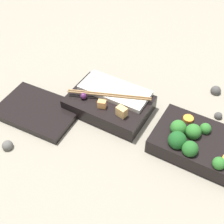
{
  "coord_description": "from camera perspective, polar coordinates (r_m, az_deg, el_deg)",
  "views": [
    {
      "loc": [
        -0.2,
        0.52,
        0.62
      ],
      "look_at": [
        0.09,
        0.03,
        0.04
      ],
      "focal_mm": 50.0,
      "sensor_mm": 36.0,
      "label": 1
    }
  ],
  "objects": [
    {
      "name": "bento_tray_vegetable",
      "position": [
        0.79,
        15.26,
        -5.45
      ],
      "size": [
        0.22,
        0.15,
        0.08
      ],
      "color": "black",
      "rests_on": "ground_plane"
    },
    {
      "name": "pebble_2",
      "position": [
        0.9,
        18.85,
        -0.69
      ],
      "size": [
        0.02,
        0.02,
        0.02
      ],
      "primitive_type": "sphere",
      "color": "#474442",
      "rests_on": "ground_plane"
    },
    {
      "name": "pebble_1",
      "position": [
        0.97,
        18.44,
        3.71
      ],
      "size": [
        0.03,
        0.03,
        0.03
      ],
      "primitive_type": "sphere",
      "color": "#474442",
      "rests_on": "ground_plane"
    },
    {
      "name": "bento_lid",
      "position": [
        0.88,
        -13.38,
        0.24
      ],
      "size": [
        0.22,
        0.16,
        0.02
      ],
      "primitive_type": "cube",
      "rotation": [
        0.0,
        0.0,
        0.05
      ],
      "color": "black",
      "rests_on": "ground_plane"
    },
    {
      "name": "pebble_3",
      "position": [
        0.82,
        -18.55,
        -5.88
      ],
      "size": [
        0.03,
        0.03,
        0.03
      ],
      "primitive_type": "sphere",
      "color": "#595651",
      "rests_on": "ground_plane"
    },
    {
      "name": "bento_tray_rice",
      "position": [
        0.86,
        -0.39,
        1.75
      ],
      "size": [
        0.22,
        0.15,
        0.07
      ],
      "color": "black",
      "rests_on": "ground_plane"
    },
    {
      "name": "ground_plane",
      "position": [
        0.83,
        6.28,
        -2.89
      ],
      "size": [
        3.0,
        3.0,
        0.0
      ],
      "primitive_type": "plane",
      "color": "gray"
    }
  ]
}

